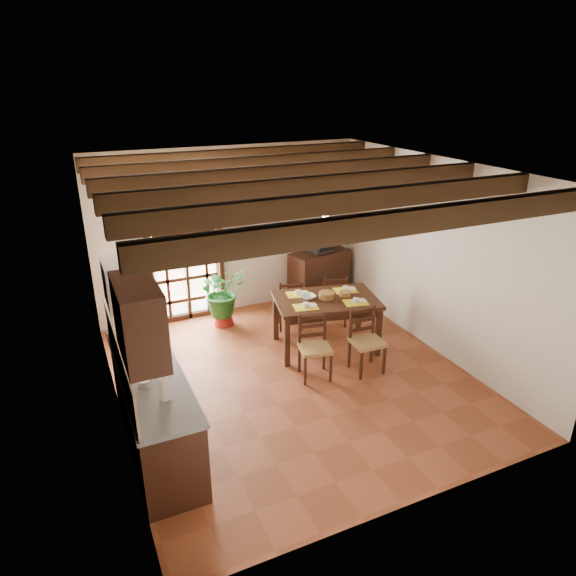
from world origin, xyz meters
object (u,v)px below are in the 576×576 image
dining_table (326,305)px  pendant_lamp (325,211)px  chair_near_left (315,358)px  chair_far_right (334,308)px  chair_far_left (290,312)px  chair_near_right (366,352)px  sideboard (319,276)px  potted_plant (223,293)px  crt_tv (320,241)px  kitchen_counter (154,408)px

dining_table → pendant_lamp: (-0.00, 0.10, 1.38)m
pendant_lamp → chair_near_left: bearing=-124.3°
chair_near_left → chair_far_right: chair_near_left is taller
chair_far_right → pendant_lamp: bearing=70.5°
chair_far_right → chair_far_left: bearing=11.0°
chair_near_right → sideboard: sideboard is taller
chair_far_left → potted_plant: (-0.95, 0.54, 0.30)m
chair_near_right → sideboard: bearing=79.7°
chair_far_right → pendant_lamp: size_ratio=1.04×
chair_far_right → crt_tv: size_ratio=1.83×
crt_tv → chair_far_left: bearing=-152.8°
potted_plant → chair_near_right: bearing=-58.1°
kitchen_counter → crt_tv: size_ratio=4.70×
chair_far_left → crt_tv: crt_tv is taller
dining_table → sideboard: bearing=77.6°
chair_far_right → sideboard: (0.24, 0.99, 0.18)m
chair_near_left → crt_tv: bearing=73.4°
kitchen_counter → pendant_lamp: bearing=24.9°
chair_near_right → chair_far_right: bearing=80.2°
kitchen_counter → pendant_lamp: 3.43m
kitchen_counter → chair_near_right: size_ratio=2.50×
crt_tv → chair_far_right: bearing=-117.2°
chair_near_right → pendant_lamp: pendant_lamp is taller
sideboard → chair_near_right: bearing=-116.2°
kitchen_counter → sideboard: size_ratio=2.08×
chair_far_left → chair_far_right: bearing=-172.7°
chair_far_right → crt_tv: (0.24, 0.98, 0.83)m
pendant_lamp → potted_plant: bearing=132.6°
chair_near_right → potted_plant: potted_plant is taller
chair_near_left → chair_far_left: 1.51m
sideboard → pendant_lamp: 2.36m
chair_near_left → pendant_lamp: pendant_lamp is taller
chair_near_right → kitchen_counter: bearing=-170.6°
chair_near_right → potted_plant: size_ratio=0.42×
potted_plant → chair_far_right: bearing=-22.6°
sideboard → crt_tv: crt_tv is taller
chair_near_left → chair_near_right: size_ratio=0.98×
dining_table → chair_far_right: size_ratio=1.87×
sideboard → crt_tv: (0.00, -0.01, 0.65)m
potted_plant → crt_tv: bearing=8.5°
chair_near_right → crt_tv: 2.65m
kitchen_counter → pendant_lamp: pendant_lamp is taller
chair_far_right → chair_near_right: bearing=101.0°
pendant_lamp → kitchen_counter: bearing=-155.1°
chair_far_left → pendant_lamp: 1.96m
chair_near_right → chair_far_right: size_ratio=1.03×
chair_near_left → sideboard: (1.27, 2.31, 0.18)m
chair_far_left → sideboard: sideboard is taller
kitchen_counter → potted_plant: (1.59, 2.53, 0.10)m
chair_far_right → potted_plant: potted_plant is taller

